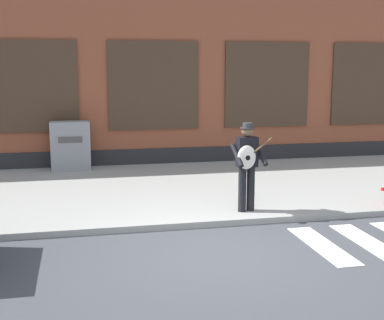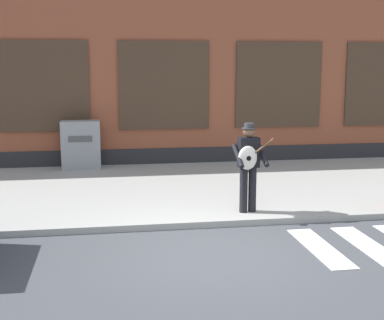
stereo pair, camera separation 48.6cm
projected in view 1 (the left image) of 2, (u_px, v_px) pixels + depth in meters
The scene contains 5 objects.
ground_plane at pixel (222, 253), 8.17m from camera, with size 160.00×160.00×0.00m, color #424449.
sidewalk at pixel (173, 188), 12.24m from camera, with size 28.00×5.87×0.12m.
building_backdrop at pixel (144, 60), 16.47m from camera, with size 28.00×4.06×6.01m.
busker at pixel (247, 162), 9.93m from camera, with size 0.73×0.56×1.68m.
utility_box at pixel (71, 146), 14.04m from camera, with size 1.02×0.53×1.28m.
Camera 1 is at (-2.09, -7.53, 2.82)m, focal length 50.00 mm.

